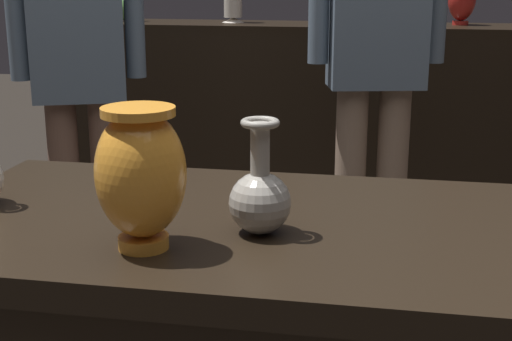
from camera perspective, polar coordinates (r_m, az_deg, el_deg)
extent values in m
cube|color=black|center=(1.33, -0.29, -4.82)|extent=(1.20, 0.64, 0.05)
cube|color=black|center=(3.51, 6.53, 2.79)|extent=(2.60, 0.40, 0.95)
cube|color=black|center=(3.44, 6.78, 10.86)|extent=(2.60, 0.40, 0.04)
sphere|color=gray|center=(1.23, 0.31, -2.53)|extent=(0.11, 0.11, 0.11)
cylinder|color=gray|center=(1.21, 0.32, 1.56)|extent=(0.03, 0.03, 0.09)
torus|color=gray|center=(1.20, 0.32, 3.72)|extent=(0.06, 0.06, 0.01)
cylinder|color=orange|center=(1.20, -8.70, -5.48)|extent=(0.08, 0.08, 0.02)
ellipsoid|color=orange|center=(1.16, -8.93, -0.22)|extent=(0.14, 0.14, 0.21)
cylinder|color=orange|center=(1.14, -9.13, 4.54)|extent=(0.12, 0.12, 0.01)
sphere|color=#477A38|center=(3.67, -9.94, 12.21)|extent=(0.11, 0.11, 0.11)
cone|color=silver|center=(3.54, -1.78, 11.59)|extent=(0.11, 0.11, 0.02)
sphere|color=silver|center=(3.41, 6.78, 11.77)|extent=(0.07, 0.07, 0.07)
cylinder|color=silver|center=(3.41, 6.82, 12.98)|extent=(0.02, 0.02, 0.08)
cylinder|color=red|center=(3.49, 15.55, 10.97)|extent=(0.07, 0.07, 0.02)
cylinder|color=brown|center=(2.80, -11.37, -2.45)|extent=(0.11, 0.11, 0.78)
cylinder|color=brown|center=(2.81, -14.43, -2.60)|extent=(0.11, 0.11, 0.78)
cube|color=slate|center=(2.68, -13.81, 11.84)|extent=(0.36, 0.28, 0.62)
cylinder|color=slate|center=(2.68, -9.47, 12.72)|extent=(0.07, 0.07, 0.52)
cylinder|color=slate|center=(2.70, -18.19, 12.20)|extent=(0.07, 0.07, 0.52)
cylinder|color=#846B56|center=(2.70, 10.37, -2.43)|extent=(0.11, 0.11, 0.84)
cylinder|color=#846B56|center=(2.67, 7.23, -2.50)|extent=(0.11, 0.11, 0.84)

